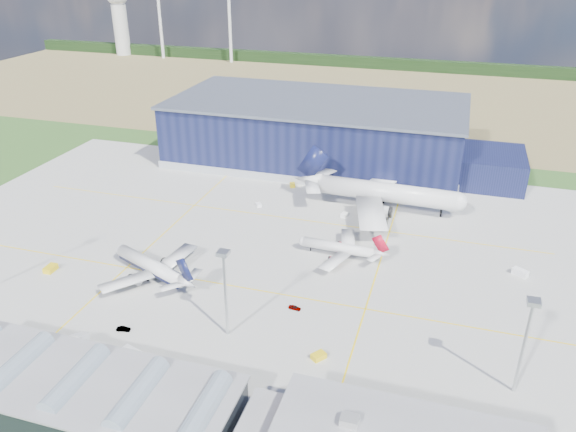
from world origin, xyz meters
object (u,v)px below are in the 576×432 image
Objects in this scene: airliner_red at (339,243)px; gse_cart_a at (344,215)px; gse_tug_a at (51,269)px; gse_tug_c at (292,185)px; gse_cart_b at (259,205)px; gse_van_b at (520,273)px; airstair at (80,346)px; car_b at (123,329)px; gse_van_a at (132,355)px; light_mast_east at (527,332)px; car_a at (295,308)px; light_mast_center at (225,280)px; gse_tug_b at (319,356)px; hangar at (324,134)px; airliner_widebody at (387,183)px; airliner_navy at (150,259)px; gse_van_c at (202,375)px.

gse_cart_a is at bearing -78.40° from airliner_red.
gse_tug_c is at bearing 56.49° from gse_tug_a.
gse_cart_b is (42.23, 59.16, -0.26)m from gse_tug_a.
gse_van_b is 118.41m from airstair.
gse_tug_c reaches higher than car_b.
airstair is (29.94, -27.90, 0.96)m from gse_tug_a.
gse_van_a is 1.59× the size of car_b.
light_mast_east is 51.18m from gse_van_b.
light_mast_center is at bearing 145.81° from car_a.
gse_tug_b is at bearing -176.98° from light_mast_east.
hangar reaches higher than airstair.
airliner_widebody is at bearing -7.42° from gse_van_a.
light_mast_east reaches higher than gse_cart_b.
airliner_navy is (-95.65, 18.00, -9.90)m from light_mast_east.
hangar is at bearing 16.94° from car_a.
gse_cart_a is 0.51× the size of airstair.
gse_van_c is (0.61, -16.00, -14.34)m from light_mast_center.
gse_van_a is at bearing 76.60° from gse_van_c.
airliner_navy is (-23.46, -106.80, -6.09)m from hangar.
gse_van_a is (-10.05, -139.42, -10.45)m from hangar.
car_b is (-13.50, -98.30, -0.11)m from gse_tug_c.
hangar is 2.35× the size of airliner_widebody.
gse_van_c is at bearing 77.84° from airliner_red.
gse_cart_a is 0.67× the size of gse_van_b.
hangar is 27.11× the size of gse_van_a.
gse_van_b is (51.68, 4.30, -3.61)m from airliner_red.
gse_van_b is at bearing 24.86° from airstair.
airliner_navy is 104.53m from gse_van_b.
light_mast_center is (7.19, -124.80, 3.82)m from hangar.
gse_cart_b is (-82.63, 71.06, -14.86)m from light_mast_east.
airliner_navy reaches higher than gse_tug_b.
airliner_red is at bearing -13.65° from gse_van_a.
airliner_red is at bearing -51.14° from car_b.
gse_cart_b is (-43.63, -10.99, -9.48)m from airliner_widebody.
gse_tug_a is 50.19m from gse_van_a.
light_mast_east is at bearing -97.51° from car_b.
airstair reaches higher than car_a.
gse_van_c reaches higher than gse_cart_b.
gse_tug_b reaches higher than gse_cart_b.
hangar is 125.07m from light_mast_center.
airstair is 1.67× the size of car_b.
light_mast_center is 0.37× the size of airliner_widebody.
gse_van_b reaches higher than gse_cart_b.
car_b is at bearing 58.75° from gse_van_a.
airliner_widebody is 21.35× the size of gse_cart_a.
light_mast_east reaches higher than gse_van_a.
light_mast_center is at bearing -105.13° from gse_tug_c.
light_mast_center is 85.89m from gse_van_b.
gse_tug_b is at bearing -177.75° from airliner_navy.
gse_van_b is 0.77× the size of airstair.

